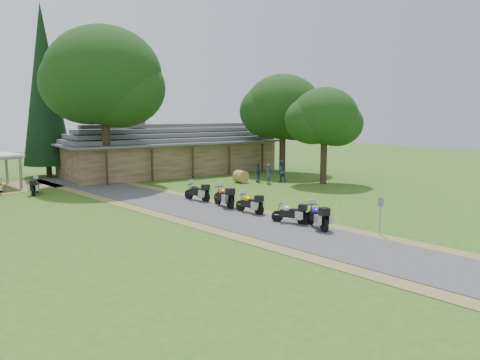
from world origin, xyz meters
TOP-DOWN VIEW (x-y plane):
  - ground at (0.00, 0.00)m, footprint 120.00×120.00m
  - driveway at (-0.50, 4.00)m, footprint 51.95×51.95m
  - lodge at (6.00, 24.00)m, footprint 21.40×9.40m
  - motorcycle_row_a at (1.83, -0.87)m, footprint 1.27×2.14m
  - motorcycle_row_b at (1.40, 0.75)m, footprint 1.40×1.88m
  - motorcycle_row_c at (1.19, 4.10)m, footprint 0.98×1.97m
  - motorcycle_row_d at (0.99, 6.59)m, footprint 0.88×2.19m
  - motorcycle_row_e at (0.63, 9.33)m, footprint 1.19×2.05m
  - motorcycle_carport_b at (-7.76, 18.31)m, footprint 1.23×1.95m
  - person_a at (9.33, 12.64)m, footprint 0.67×0.60m
  - person_b at (10.98, 12.95)m, footprint 0.71×0.59m
  - person_c at (9.25, 13.92)m, footprint 0.67×0.67m
  - hay_bale at (7.82, 14.49)m, footprint 1.16×1.08m
  - sign_post at (3.32, -3.60)m, footprint 0.33×0.06m
  - oak_lodge_left at (-1.63, 20.43)m, footprint 9.42×9.42m
  - oak_lodge_right at (14.81, 17.35)m, footprint 7.37×7.37m
  - oak_driveway at (13.16, 10.07)m, footprint 5.50×5.50m
  - cedar_near at (-4.58, 27.97)m, footprint 4.28×4.28m

SIDE VIEW (x-z plane):
  - ground at x=0.00m, z-range 0.00..0.00m
  - driveway at x=-0.50m, z-range 0.00..0.00m
  - hay_bale at x=7.82m, z-range 0.00..1.05m
  - motorcycle_row_b at x=1.40m, z-range 0.00..1.24m
  - motorcycle_carport_b at x=-7.76m, z-range 0.00..1.27m
  - motorcycle_row_c at x=1.19m, z-range 0.00..1.29m
  - motorcycle_row_e at x=0.63m, z-range 0.00..1.33m
  - motorcycle_row_a at x=1.83m, z-range 0.00..1.39m
  - motorcycle_row_d at x=0.99m, z-range 0.00..1.46m
  - sign_post at x=3.32m, z-range 0.00..1.86m
  - person_c at x=9.25m, z-range 0.00..1.95m
  - person_a at x=9.33m, z-range 0.00..1.95m
  - person_b at x=10.98m, z-range 0.00..2.18m
  - lodge at x=6.00m, z-range 0.00..4.90m
  - oak_driveway at x=13.16m, z-range 0.00..9.10m
  - oak_lodge_right at x=14.81m, z-range 0.00..10.44m
  - oak_lodge_left at x=-1.63m, z-range 0.00..14.33m
  - cedar_near at x=-4.58m, z-range 0.00..15.70m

